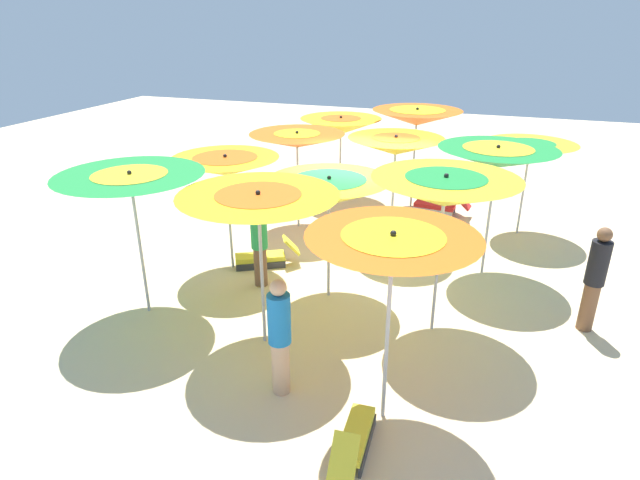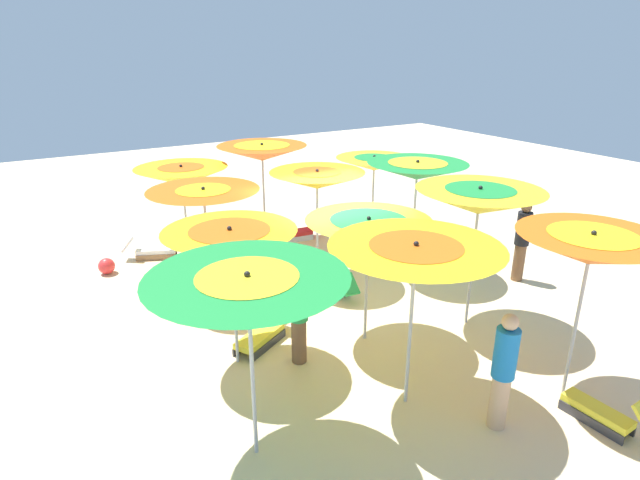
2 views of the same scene
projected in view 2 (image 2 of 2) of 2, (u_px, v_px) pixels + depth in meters
name	position (u px, v px, depth m)	size (l,w,h in m)	color
ground	(332.00, 305.00, 10.19)	(36.94, 36.94, 0.04)	beige
beach_umbrella_0	(248.00, 289.00, 5.71)	(2.28, 2.28, 2.47)	#B2B2B7
beach_umbrella_1	(415.00, 257.00, 6.65)	(2.27, 2.27, 2.44)	#B2B2B7
beach_umbrella_2	(591.00, 249.00, 6.81)	(1.94, 1.94, 2.52)	#B2B2B7
beach_umbrella_3	(230.00, 241.00, 7.63)	(1.99, 1.99, 2.30)	#B2B2B7
beach_umbrella_4	(368.00, 232.00, 8.33)	(2.04, 2.04, 2.23)	#B2B2B7
beach_umbrella_5	(479.00, 201.00, 8.72)	(2.15, 2.15, 2.58)	#B2B2B7
beach_umbrella_6	(204.00, 198.00, 9.85)	(2.13, 2.13, 2.27)	#B2B2B7
beach_umbrella_7	(317.00, 180.00, 10.62)	(1.96, 1.96, 2.42)	#B2B2B7
beach_umbrella_8	(417.00, 171.00, 10.90)	(2.11, 2.11, 2.53)	#B2B2B7
beach_umbrella_9	(182.00, 176.00, 11.96)	(2.12, 2.12, 2.21)	#B2B2B7
beach_umbrella_10	(262.00, 153.00, 12.68)	(2.19, 2.19, 2.55)	#B2B2B7
beach_umbrella_11	(374.00, 164.00, 13.25)	(1.96, 1.96, 2.16)	#B2B2B7
lounger_0	(336.00, 282.00, 10.69)	(1.36, 0.46, 0.55)	silver
lounger_1	(152.00, 250.00, 12.33)	(0.77, 1.24, 0.61)	olive
lounger_2	(605.00, 414.00, 6.86)	(1.27, 0.36, 0.63)	#333338
lounger_3	(263.00, 333.00, 8.79)	(0.95, 1.30, 0.58)	#333338
lounger_4	(297.00, 232.00, 13.53)	(0.53, 1.42, 0.58)	silver
beachgoer_0	(503.00, 370.00, 6.64)	(0.30, 0.30, 1.67)	#D8A87F
beachgoer_1	(299.00, 314.00, 8.07)	(0.30, 0.30, 1.62)	brown
beachgoer_2	(522.00, 240.00, 10.95)	(0.30, 0.30, 1.75)	brown
beach_ball	(107.00, 266.00, 11.51)	(0.36, 0.36, 0.36)	red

